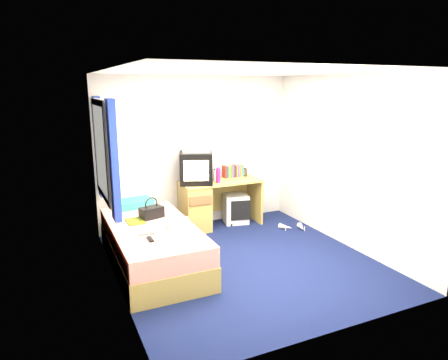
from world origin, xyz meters
name	(u,v)px	position (x,y,z in m)	size (l,w,h in m)	color
ground	(244,262)	(0.00, 0.00, 0.00)	(3.40, 3.40, 0.00)	#0C1438
room_shell	(245,152)	(0.00, 0.00, 1.45)	(3.40, 3.40, 3.40)	white
bed	(153,246)	(-1.10, 0.39, 0.27)	(1.01, 2.00, 0.54)	tan
pillow	(134,203)	(-1.13, 1.26, 0.59)	(0.50, 0.32, 0.11)	#1A62AB
desk	(205,203)	(0.02, 1.44, 0.41)	(1.30, 0.55, 0.75)	tan
storage_cube	(235,208)	(0.59, 1.46, 0.24)	(0.39, 0.39, 0.48)	silver
crt_tv	(196,168)	(-0.11, 1.44, 1.00)	(0.62, 0.61, 0.49)	black
vcr	(196,149)	(-0.11, 1.44, 1.28)	(0.42, 0.30, 0.08)	#B2B2B4
book_row	(233,171)	(0.61, 1.60, 0.85)	(0.34, 0.13, 0.20)	maroon
picture_frame	(244,172)	(0.81, 1.58, 0.82)	(0.02, 0.12, 0.14)	black
pink_water_bottle	(218,176)	(0.21, 1.32, 0.86)	(0.07, 0.07, 0.22)	#E11F7D
aerosol_can	(214,175)	(0.21, 1.47, 0.84)	(0.05, 0.05, 0.18)	silver
handbag	(152,212)	(-1.03, 0.67, 0.62)	(0.33, 0.24, 0.28)	black
towel	(178,224)	(-0.82, 0.20, 0.58)	(0.27, 0.22, 0.09)	white
magazine	(135,221)	(-1.26, 0.61, 0.55)	(0.21, 0.28, 0.01)	#B1CA16
water_bottle	(148,231)	(-1.21, 0.11, 0.58)	(0.07, 0.07, 0.20)	silver
colour_swatch_fan	(174,241)	(-1.01, -0.24, 0.55)	(0.22, 0.06, 0.01)	gold
remote_control	(150,239)	(-1.24, -0.08, 0.55)	(0.05, 0.16, 0.02)	black
window_assembly	(104,152)	(-1.55, 0.90, 1.42)	(0.11, 1.42, 1.40)	silver
white_heels	(294,227)	(1.27, 0.74, 0.04)	(0.39, 0.36, 0.09)	silver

